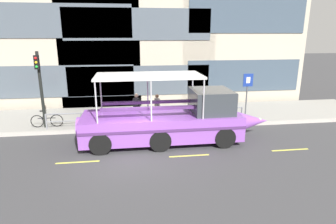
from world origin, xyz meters
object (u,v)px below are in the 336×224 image
object	(u,v)px
pedestrian_mid_right	(137,105)
leaned_bicycle	(47,120)
duck_tour_boat	(173,120)
pedestrian_near_bow	(214,99)
traffic_light_pole	(40,83)
pedestrian_mid_left	(157,105)
parking_sign	(247,88)

from	to	relation	value
pedestrian_mid_right	leaned_bicycle	bearing A→B (deg)	-176.51
duck_tour_boat	pedestrian_near_bow	world-z (taller)	duck_tour_boat
duck_tour_boat	leaned_bicycle	bearing A→B (deg)	158.57
traffic_light_pole	leaned_bicycle	size ratio (longest dim) A/B	2.39
pedestrian_mid_right	pedestrian_near_bow	bearing A→B (deg)	9.34
pedestrian_mid_left	pedestrian_mid_right	xyz separation A→B (m)	(-1.21, -0.05, 0.05)
leaned_bicycle	pedestrian_mid_right	size ratio (longest dim) A/B	1.03
traffic_light_pole	parking_sign	size ratio (longest dim) A/B	1.51
traffic_light_pole	leaned_bicycle	bearing A→B (deg)	44.86
parking_sign	pedestrian_near_bow	bearing A→B (deg)	148.13
pedestrian_near_bow	pedestrian_mid_right	distance (m)	5.00
pedestrian_near_bow	pedestrian_mid_right	size ratio (longest dim) A/B	1.04
pedestrian_near_bow	pedestrian_mid_left	world-z (taller)	pedestrian_near_bow
traffic_light_pole	pedestrian_near_bow	bearing A→B (deg)	6.86
parking_sign	duck_tour_boat	bearing A→B (deg)	-151.47
pedestrian_near_bow	pedestrian_mid_right	world-z (taller)	pedestrian_near_bow
traffic_light_pole	pedestrian_near_bow	xyz separation A→B (m)	(10.03, 1.21, -1.45)
traffic_light_pole	leaned_bicycle	distance (m)	2.15
leaned_bicycle	pedestrian_near_bow	bearing A→B (deg)	6.41
pedestrian_near_bow	pedestrian_mid_left	distance (m)	3.80
duck_tour_boat	pedestrian_mid_right	size ratio (longest dim) A/B	5.63
parking_sign	leaned_bicycle	size ratio (longest dim) A/B	1.58
leaned_bicycle	pedestrian_mid_right	distance (m)	5.06
traffic_light_pole	pedestrian_mid_left	size ratio (longest dim) A/B	2.57
pedestrian_near_bow	duck_tour_boat	bearing A→B (deg)	-131.02
leaned_bicycle	parking_sign	bearing A→B (deg)	0.31
traffic_light_pole	pedestrian_mid_left	distance (m)	6.50
parking_sign	pedestrian_mid_right	distance (m)	6.68
duck_tour_boat	pedestrian_mid_left	size ratio (longest dim) A/B	5.91
pedestrian_near_bow	leaned_bicycle	bearing A→B (deg)	-173.59
traffic_light_pole	pedestrian_near_bow	distance (m)	10.20
leaned_bicycle	pedestrian_near_bow	size ratio (longest dim) A/B	0.99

